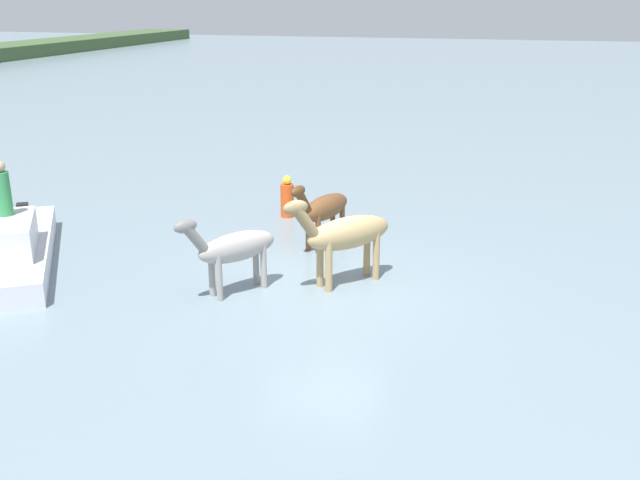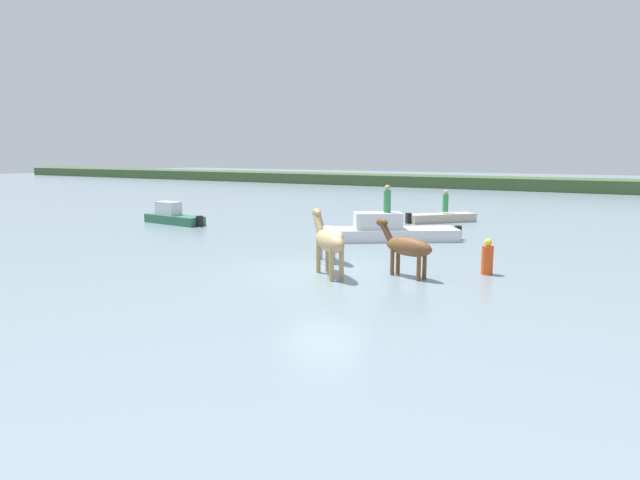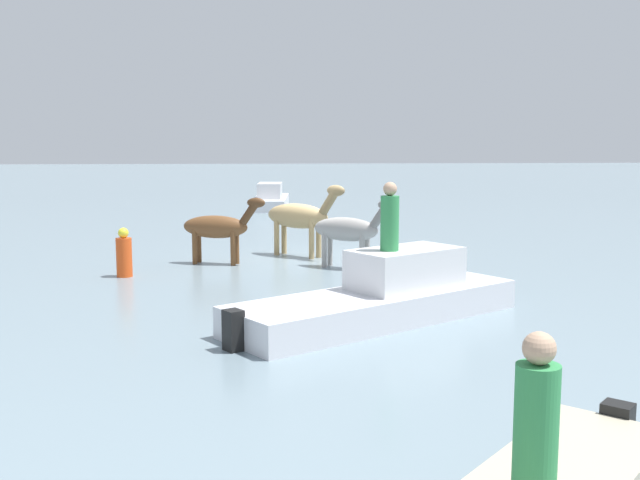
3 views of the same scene
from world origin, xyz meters
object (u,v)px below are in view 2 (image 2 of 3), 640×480
Objects in this scene: boat_launch_far at (390,233)px; boat_tender_starboard at (441,219)px; horse_dark_mare at (406,247)px; buoy_channel_marker at (487,258)px; horse_rear_stallion at (330,234)px; boat_dinghy_port at (173,218)px; person_watcher_seated at (445,202)px; person_helmsman_aft at (387,200)px; horse_pinto_flank at (329,241)px.

boat_tender_starboard is at bearing -123.21° from boat_launch_far.
horse_dark_mare reaches higher than buoy_channel_marker.
boat_tender_starboard is (0.12, 12.49, -0.80)m from horse_rear_stallion.
boat_tender_starboard is 7.17m from boat_launch_far.
horse_dark_mare is at bearing 165.79° from boat_dinghy_port.
horse_rear_stallion is 12.75m from person_watcher_seated.
person_helmsman_aft is at bearing -53.90° from horse_rear_stallion.
horse_pinto_flank reaches higher than horse_rear_stallion.
boat_launch_far is (0.09, 5.32, -0.63)m from horse_rear_stallion.
horse_rear_stallion is 0.92× the size of horse_dark_mare.
horse_rear_stallion is 0.50× the size of boat_dinghy_port.
person_watcher_seated is (0.28, 12.75, 0.15)m from horse_rear_stallion.
boat_launch_far is 1.45m from person_helmsman_aft.
horse_rear_stallion is at bearing -91.26° from person_watcher_seated.
boat_launch_far is (-3.12, 6.28, -0.62)m from horse_dark_mare.
horse_dark_mare is at bearing -112.87° from horse_pinto_flank.
horse_pinto_flank is 7.44m from boat_launch_far.
boat_dinghy_port is at bearing -147.02° from person_watcher_seated.
horse_pinto_flank is 14.56m from boat_tender_starboard.
horse_rear_stallion is 1.70× the size of person_watcher_seated.
horse_rear_stallion reaches higher than boat_tender_starboard.
horse_pinto_flank is at bearing 159.11° from boat_dinghy_port.
boat_dinghy_port is at bearing -1.63° from horse_dark_mare.
boat_dinghy_port reaches higher than buoy_channel_marker.
horse_rear_stallion is 1.70× the size of person_helmsman_aft.
horse_pinto_flank reaches higher than boat_tender_starboard.
horse_pinto_flank reaches higher than boat_dinghy_port.
buoy_channel_marker is at bearing -112.84° from boat_tender_starboard.
horse_dark_mare is at bearing -62.32° from person_helmsman_aft.
buoy_channel_marker is (5.20, -4.68, 0.18)m from boat_launch_far.
boat_tender_starboard is at bearing -141.59° from boat_dinghy_port.
person_helmsman_aft reaches higher than horse_dark_mare.
buoy_channel_marker is at bearing 105.08° from boat_launch_far.
boat_launch_far reaches higher than boat_tender_starboard.
boat_tender_starboard is 2.91× the size of person_helmsman_aft.
boat_launch_far is 1.37× the size of boat_dinghy_port.
buoy_channel_marker is (4.23, 2.65, -0.58)m from horse_pinto_flank.
person_helmsman_aft reaches higher than horse_rear_stallion.
person_watcher_seated is (0.16, 0.26, 0.95)m from boat_tender_starboard.
horse_rear_stallion is 13.04m from boat_dinghy_port.
person_watcher_seated is 1.00× the size of person_helmsman_aft.
horse_rear_stallion is at bearing -89.57° from person_helmsman_aft.
horse_pinto_flank is 1.00× the size of horse_dark_mare.
person_watcher_seated is at bearing -55.59° from horse_rear_stallion.
horse_rear_stallion is 3.35m from horse_dark_mare.
boat_launch_far is (-0.03, -7.17, 0.17)m from boat_tender_starboard.
person_watcher_seated is at bearing -124.40° from boat_launch_far.
boat_launch_far reaches higher than boat_dinghy_port.
horse_pinto_flank is 2.28m from horse_rear_stallion.
person_helmsman_aft is 1.04× the size of buoy_channel_marker.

